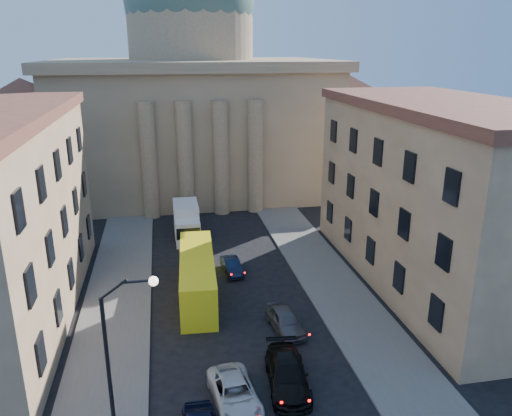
{
  "coord_description": "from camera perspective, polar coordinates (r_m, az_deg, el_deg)",
  "views": [
    {
      "loc": [
        -4.48,
        -12.52,
        18.46
      ],
      "look_at": [
        1.4,
        18.33,
        8.34
      ],
      "focal_mm": 35.0,
      "sensor_mm": 36.0,
      "label": 1
    }
  ],
  "objects": [
    {
      "name": "street_lamp",
      "position": [
        24.51,
        -15.43,
        -15.38
      ],
      "size": [
        2.62,
        0.44,
        8.83
      ],
      "color": "black",
      "rests_on": "ground"
    },
    {
      "name": "car_right_distant",
      "position": [
        43.08,
        -2.8,
        -6.63
      ],
      "size": [
        1.69,
        3.88,
        1.24
      ],
      "primitive_type": "imported",
      "rotation": [
        0.0,
        0.0,
        0.1
      ],
      "color": "black",
      "rests_on": "ground"
    },
    {
      "name": "sidewalk_right",
      "position": [
        37.92,
        10.91,
        -11.5
      ],
      "size": [
        5.0,
        60.0,
        0.15
      ],
      "primitive_type": "cube",
      "color": "#595651",
      "rests_on": "ground"
    },
    {
      "name": "car_right_far",
      "position": [
        34.89,
        3.34,
        -12.7
      ],
      "size": [
        2.24,
        4.51,
        1.48
      ],
      "primitive_type": "imported",
      "rotation": [
        0.0,
        0.0,
        0.12
      ],
      "color": "#47474C",
      "rests_on": "ground"
    },
    {
      "name": "city_bus",
      "position": [
        39.22,
        -6.73,
        -7.56
      ],
      "size": [
        3.21,
        11.44,
        3.19
      ],
      "rotation": [
        0.0,
        0.0,
        -0.05
      ],
      "color": "yellow",
      "rests_on": "ground"
    },
    {
      "name": "box_truck",
      "position": [
        50.98,
        -7.93,
        -1.63
      ],
      "size": [
        2.48,
        6.18,
        3.39
      ],
      "rotation": [
        0.0,
        0.0,
        -0.0
      ],
      "color": "silver",
      "rests_on": "ground"
    },
    {
      "name": "car_left_mid",
      "position": [
        28.69,
        -2.46,
        -20.43
      ],
      "size": [
        2.78,
        5.18,
        1.38
      ],
      "primitive_type": "imported",
      "rotation": [
        0.0,
        0.0,
        0.1
      ],
      "color": "silver",
      "rests_on": "ground"
    },
    {
      "name": "church",
      "position": [
        68.46,
        -7.15,
        12.2
      ],
      "size": [
        68.02,
        28.76,
        36.6
      ],
      "color": "#847151",
      "rests_on": "ground"
    },
    {
      "name": "car_right_mid",
      "position": [
        29.92,
        3.59,
        -18.38
      ],
      "size": [
        2.73,
        5.63,
        1.58
      ],
      "primitive_type": "imported",
      "rotation": [
        0.0,
        0.0,
        -0.1
      ],
      "color": "black",
      "rests_on": "ground"
    },
    {
      "name": "sidewalk_left",
      "position": [
        35.86,
        -16.11,
        -13.77
      ],
      "size": [
        5.0,
        60.0,
        0.15
      ],
      "primitive_type": "cube",
      "color": "#595651",
      "rests_on": "ground"
    },
    {
      "name": "building_right",
      "position": [
        42.13,
        20.34,
        1.53
      ],
      "size": [
        11.6,
        26.6,
        14.7
      ],
      "color": "tan",
      "rests_on": "ground"
    }
  ]
}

